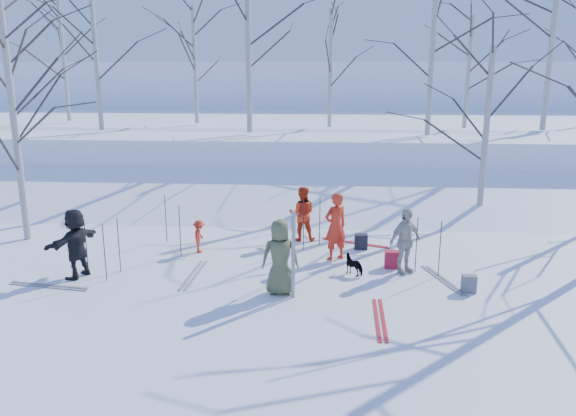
# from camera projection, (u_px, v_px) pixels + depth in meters

# --- Properties ---
(ground) EXTENTS (120.00, 120.00, 0.00)m
(ground) POSITION_uv_depth(u_px,v_px,m) (283.00, 279.00, 12.85)
(ground) COLOR white
(ground) RESTS_ON ground
(snow_ramp) EXTENTS (70.00, 9.49, 4.12)m
(snow_ramp) POSITION_uv_depth(u_px,v_px,m) (299.00, 202.00, 19.58)
(snow_ramp) COLOR white
(snow_ramp) RESTS_ON ground
(snow_plateau) EXTENTS (70.00, 18.00, 2.20)m
(snow_plateau) POSITION_uv_depth(u_px,v_px,m) (309.00, 141.00, 29.05)
(snow_plateau) COLOR white
(snow_plateau) RESTS_ON ground
(far_hill) EXTENTS (90.00, 30.00, 6.00)m
(far_hill) POSITION_uv_depth(u_px,v_px,m) (317.00, 99.00, 49.11)
(far_hill) COLOR white
(far_hill) RESTS_ON ground
(skier_olive_center) EXTENTS (0.83, 0.57, 1.64)m
(skier_olive_center) POSITION_uv_depth(u_px,v_px,m) (280.00, 257.00, 11.84)
(skier_olive_center) COLOR #4B5332
(skier_olive_center) RESTS_ON ground
(skier_red_north) EXTENTS (0.75, 0.68, 1.71)m
(skier_red_north) POSITION_uv_depth(u_px,v_px,m) (336.00, 226.00, 13.97)
(skier_red_north) COLOR red
(skier_red_north) RESTS_ON ground
(skier_redor_behind) EXTENTS (0.75, 0.59, 1.53)m
(skier_redor_behind) POSITION_uv_depth(u_px,v_px,m) (302.00, 214.00, 15.54)
(skier_redor_behind) COLOR red
(skier_redor_behind) RESTS_ON ground
(skier_red_seated) EXTENTS (0.34, 0.57, 0.87)m
(skier_red_seated) POSITION_uv_depth(u_px,v_px,m) (199.00, 236.00, 14.59)
(skier_red_seated) COLOR red
(skier_red_seated) RESTS_ON ground
(skier_cream_east) EXTENTS (0.96, 0.85, 1.56)m
(skier_cream_east) POSITION_uv_depth(u_px,v_px,m) (405.00, 241.00, 13.06)
(skier_cream_east) COLOR beige
(skier_cream_east) RESTS_ON ground
(skier_grey_west) EXTENTS (0.99, 1.57, 1.62)m
(skier_grey_west) POSITION_uv_depth(u_px,v_px,m) (76.00, 243.00, 12.79)
(skier_grey_west) COLOR black
(skier_grey_west) RESTS_ON ground
(dog) EXTENTS (0.59, 0.56, 0.47)m
(dog) POSITION_uv_depth(u_px,v_px,m) (355.00, 265.00, 13.09)
(dog) COLOR black
(dog) RESTS_ON ground
(upright_ski_left) EXTENTS (0.09, 0.16, 1.90)m
(upright_ski_left) POSITION_uv_depth(u_px,v_px,m) (293.00, 256.00, 11.52)
(upright_ski_left) COLOR silver
(upright_ski_left) RESTS_ON ground
(upright_ski_right) EXTENTS (0.10, 0.23, 1.89)m
(upright_ski_right) POSITION_uv_depth(u_px,v_px,m) (293.00, 254.00, 11.60)
(upright_ski_right) COLOR silver
(upright_ski_right) RESTS_ON ground
(ski_pair_a) EXTENTS (0.75, 1.96, 0.02)m
(ski_pair_a) POSITION_uv_depth(u_px,v_px,m) (49.00, 286.00, 12.40)
(ski_pair_a) COLOR silver
(ski_pair_a) RESTS_ON ground
(ski_pair_b) EXTENTS (0.29, 1.91, 0.02)m
(ski_pair_b) POSITION_uv_depth(u_px,v_px,m) (380.00, 319.00, 10.77)
(ski_pair_b) COLOR red
(ski_pair_b) RESTS_ON ground
(ski_pair_c) EXTENTS (1.54, 2.04, 0.02)m
(ski_pair_c) POSITION_uv_depth(u_px,v_px,m) (355.00, 243.00, 15.43)
(ski_pair_c) COLOR red
(ski_pair_c) RESTS_ON ground
(ski_pair_d) EXTENTS (1.26, 2.01, 0.02)m
(ski_pair_d) POSITION_uv_depth(u_px,v_px,m) (444.00, 280.00, 12.74)
(ski_pair_d) COLOR silver
(ski_pair_d) RESTS_ON ground
(ski_pair_e) EXTENTS (0.36, 1.92, 0.02)m
(ski_pair_e) POSITION_uv_depth(u_px,v_px,m) (194.00, 275.00, 13.06)
(ski_pair_e) COLOR silver
(ski_pair_e) RESTS_ON ground
(ski_pole_a) EXTENTS (0.02, 0.02, 1.34)m
(ski_pole_a) POSITION_uv_depth(u_px,v_px,m) (119.00, 245.00, 13.13)
(ski_pole_a) COLOR black
(ski_pole_a) RESTS_ON ground
(ski_pole_b) EXTENTS (0.02, 0.02, 1.34)m
(ski_pole_b) POSITION_uv_depth(u_px,v_px,m) (320.00, 221.00, 15.19)
(ski_pole_b) COLOR black
(ski_pole_b) RESTS_ON ground
(ski_pole_c) EXTENTS (0.02, 0.02, 1.34)m
(ski_pole_c) POSITION_uv_depth(u_px,v_px,m) (166.00, 219.00, 15.40)
(ski_pole_c) COLOR black
(ski_pole_c) RESTS_ON ground
(ski_pole_d) EXTENTS (0.02, 0.02, 1.34)m
(ski_pole_d) POSITION_uv_depth(u_px,v_px,m) (416.00, 245.00, 13.14)
(ski_pole_d) COLOR black
(ski_pole_d) RESTS_ON ground
(ski_pole_e) EXTENTS (0.02, 0.02, 1.34)m
(ski_pole_e) POSITION_uv_depth(u_px,v_px,m) (105.00, 253.00, 12.57)
(ski_pole_e) COLOR black
(ski_pole_e) RESTS_ON ground
(ski_pole_f) EXTENTS (0.02, 0.02, 1.34)m
(ski_pole_f) POSITION_uv_depth(u_px,v_px,m) (440.00, 249.00, 12.82)
(ski_pole_f) COLOR black
(ski_pole_f) RESTS_ON ground
(ski_pole_g) EXTENTS (0.02, 0.02, 1.34)m
(ski_pole_g) POSITION_uv_depth(u_px,v_px,m) (303.00, 225.00, 14.76)
(ski_pole_g) COLOR black
(ski_pole_g) RESTS_ON ground
(ski_pole_h) EXTENTS (0.02, 0.02, 1.34)m
(ski_pole_h) POSITION_uv_depth(u_px,v_px,m) (180.00, 231.00, 14.26)
(ski_pole_h) COLOR black
(ski_pole_h) RESTS_ON ground
(ski_pole_i) EXTENTS (0.02, 0.02, 1.34)m
(ski_pole_i) POSITION_uv_depth(u_px,v_px,m) (86.00, 247.00, 13.01)
(ski_pole_i) COLOR black
(ski_pole_i) RESTS_ON ground
(backpack_red) EXTENTS (0.32, 0.22, 0.42)m
(backpack_red) POSITION_uv_depth(u_px,v_px,m) (391.00, 260.00, 13.51)
(backpack_red) COLOR #B01B2F
(backpack_red) RESTS_ON ground
(backpack_grey) EXTENTS (0.30, 0.20, 0.38)m
(backpack_grey) POSITION_uv_depth(u_px,v_px,m) (469.00, 284.00, 12.06)
(backpack_grey) COLOR #5A5C62
(backpack_grey) RESTS_ON ground
(backpack_dark) EXTENTS (0.34, 0.24, 0.40)m
(backpack_dark) POSITION_uv_depth(u_px,v_px,m) (361.00, 242.00, 14.92)
(backpack_dark) COLOR black
(backpack_dark) RESTS_ON ground
(birch_plateau_a) EXTENTS (3.99, 3.99, 4.84)m
(birch_plateau_a) POSITION_uv_depth(u_px,v_px,m) (330.00, 69.00, 23.62)
(birch_plateau_a) COLOR silver
(birch_plateau_a) RESTS_ON snow_plateau
(birch_plateau_b) EXTENTS (3.78, 3.78, 4.54)m
(birch_plateau_b) POSITION_uv_depth(u_px,v_px,m) (468.00, 73.00, 23.25)
(birch_plateau_b) COLOR silver
(birch_plateau_b) RESTS_ON snow_plateau
(birch_plateau_c) EXTENTS (4.42, 4.42, 5.45)m
(birch_plateau_c) POSITION_uv_depth(u_px,v_px,m) (64.00, 62.00, 26.38)
(birch_plateau_c) COLOR silver
(birch_plateau_c) RESTS_ON snow_plateau
(birch_plateau_d) EXTENTS (4.56, 4.56, 5.66)m
(birch_plateau_d) POSITION_uv_depth(u_px,v_px,m) (96.00, 59.00, 22.38)
(birch_plateau_d) COLOR silver
(birch_plateau_d) RESTS_ON snow_plateau
(birch_plateau_f) EXTENTS (5.50, 5.50, 7.00)m
(birch_plateau_f) POSITION_uv_depth(u_px,v_px,m) (248.00, 40.00, 21.39)
(birch_plateau_f) COLOR silver
(birch_plateau_f) RESTS_ON snow_plateau
(birch_plateau_g) EXTENTS (5.99, 5.99, 7.70)m
(birch_plateau_g) POSITION_uv_depth(u_px,v_px,m) (553.00, 32.00, 22.10)
(birch_plateau_g) COLOR silver
(birch_plateau_g) RESTS_ON snow_plateau
(birch_plateau_h) EXTENTS (4.82, 4.82, 6.03)m
(birch_plateau_h) POSITION_uv_depth(u_px,v_px,m) (432.00, 53.00, 20.68)
(birch_plateau_h) COLOR silver
(birch_plateau_h) RESTS_ON snow_plateau
(birch_plateau_i) EXTENTS (4.19, 4.19, 5.13)m
(birch_plateau_i) POSITION_uv_depth(u_px,v_px,m) (195.00, 66.00, 25.30)
(birch_plateau_i) COLOR silver
(birch_plateau_i) RESTS_ON snow_plateau
(birch_edge_a) EXTENTS (4.38, 4.38, 5.40)m
(birch_edge_a) POSITION_uv_depth(u_px,v_px,m) (17.00, 144.00, 15.17)
(birch_edge_a) COLOR silver
(birch_edge_a) RESTS_ON ground
(birch_edge_d) EXTENTS (5.27, 5.27, 6.67)m
(birch_edge_d) POSITION_uv_depth(u_px,v_px,m) (12.00, 112.00, 17.84)
(birch_edge_d) COLOR silver
(birch_edge_d) RESTS_ON ground
(birch_edge_e) EXTENTS (4.33, 4.33, 5.32)m
(birch_edge_e) POSITION_uv_depth(u_px,v_px,m) (486.00, 135.00, 17.29)
(birch_edge_e) COLOR silver
(birch_edge_e) RESTS_ON ground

